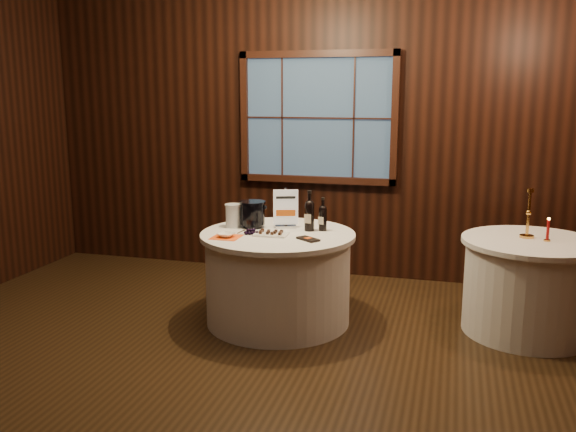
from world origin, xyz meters
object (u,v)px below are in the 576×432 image
(grape_bunch, at_px, (251,232))
(red_candle, at_px, (548,232))
(chocolate_box, at_px, (308,239))
(port_bottle_right, at_px, (323,216))
(ice_bucket, at_px, (253,214))
(chocolate_plate, at_px, (271,233))
(glass_pitcher, at_px, (233,215))
(sign_stand, at_px, (285,214))
(brass_candlestick, at_px, (528,220))
(cracker_bowl, at_px, (226,235))
(side_table, at_px, (528,286))
(port_bottle_left, at_px, (309,213))
(main_table, at_px, (278,277))

(grape_bunch, relative_size, red_candle, 1.00)
(chocolate_box, bearing_deg, port_bottle_right, 120.29)
(ice_bucket, height_order, chocolate_plate, ice_bucket)
(port_bottle_right, height_order, glass_pitcher, port_bottle_right)
(sign_stand, xyz_separation_m, red_candle, (2.10, 0.07, -0.04))
(chocolate_plate, relative_size, brass_candlestick, 0.69)
(port_bottle_right, xyz_separation_m, cracker_bowl, (-0.69, -0.44, -0.10))
(side_table, bearing_deg, brass_candlestick, 119.08)
(brass_candlestick, bearing_deg, side_table, -60.92)
(side_table, distance_m, grape_bunch, 2.27)
(port_bottle_left, height_order, red_candle, port_bottle_left)
(sign_stand, relative_size, ice_bucket, 1.50)
(main_table, bearing_deg, port_bottle_right, 27.93)
(chocolate_box, bearing_deg, glass_pitcher, -164.96)
(side_table, height_order, grape_bunch, grape_bunch)
(cracker_bowl, height_order, red_candle, red_candle)
(main_table, relative_size, side_table, 1.19)
(side_table, xyz_separation_m, grape_bunch, (-2.20, -0.42, 0.40))
(side_table, bearing_deg, chocolate_plate, -168.84)
(chocolate_plate, distance_m, glass_pitcher, 0.46)
(chocolate_plate, relative_size, red_candle, 1.44)
(glass_pitcher, xyz_separation_m, red_candle, (2.53, 0.17, -0.03))
(ice_bucket, bearing_deg, red_candle, 3.36)
(brass_candlestick, bearing_deg, glass_pitcher, -173.87)
(main_table, height_order, red_candle, red_candle)
(side_table, xyz_separation_m, ice_bucket, (-2.27, -0.16, 0.50))
(red_candle, bearing_deg, port_bottle_right, -176.77)
(main_table, height_order, glass_pitcher, glass_pitcher)
(chocolate_plate, bearing_deg, sign_stand, 83.74)
(side_table, bearing_deg, red_candle, -11.14)
(main_table, height_order, sign_stand, sign_stand)
(sign_stand, relative_size, chocolate_box, 1.81)
(ice_bucket, xyz_separation_m, cracker_bowl, (-0.09, -0.40, -0.10))
(chocolate_plate, height_order, red_candle, red_candle)
(chocolate_box, distance_m, red_candle, 1.86)
(port_bottle_right, xyz_separation_m, ice_bucket, (-0.60, -0.04, -0.00))
(sign_stand, relative_size, port_bottle_left, 1.00)
(side_table, height_order, chocolate_plate, chocolate_plate)
(ice_bucket, distance_m, glass_pitcher, 0.17)
(side_table, distance_m, port_bottle_right, 1.74)
(port_bottle_left, relative_size, chocolate_plate, 1.25)
(port_bottle_right, distance_m, brass_candlestick, 1.64)
(ice_bucket, distance_m, cracker_bowl, 0.43)
(grape_bunch, bearing_deg, brass_candlestick, 12.74)
(main_table, relative_size, chocolate_plate, 4.69)
(side_table, relative_size, port_bottle_right, 3.84)
(main_table, xyz_separation_m, glass_pitcher, (-0.43, 0.11, 0.48))
(ice_bucket, distance_m, red_candle, 2.37)
(ice_bucket, xyz_separation_m, brass_candlestick, (2.23, 0.22, 0.02))
(ice_bucket, xyz_separation_m, grape_bunch, (0.07, -0.26, -0.10))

